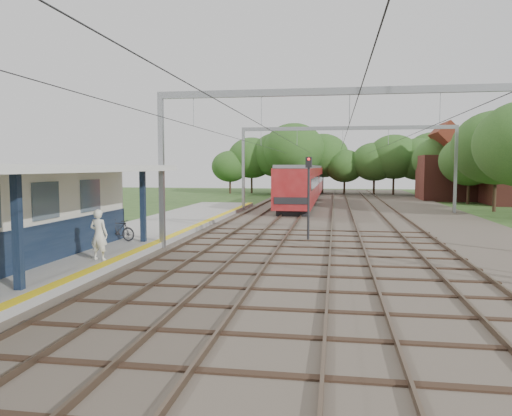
# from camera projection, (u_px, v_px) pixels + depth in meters

# --- Properties ---
(ballast_bed) EXTENTS (18.00, 90.00, 0.10)m
(ballast_bed) POSITION_uv_depth(u_px,v_px,m) (354.00, 218.00, 35.82)
(ballast_bed) COLOR #473D33
(ballast_bed) RESTS_ON ground
(platform) EXTENTS (5.00, 52.00, 0.35)m
(platform) POSITION_uv_depth(u_px,v_px,m) (100.00, 248.00, 21.87)
(platform) COLOR gray
(platform) RESTS_ON ground
(yellow_stripe) EXTENTS (0.45, 52.00, 0.01)m
(yellow_stripe) POSITION_uv_depth(u_px,v_px,m) (149.00, 245.00, 21.50)
(yellow_stripe) COLOR yellow
(yellow_stripe) RESTS_ON platform
(rail_tracks) EXTENTS (11.80, 88.00, 0.15)m
(rail_tracks) POSITION_uv_depth(u_px,v_px,m) (319.00, 216.00, 36.20)
(rail_tracks) COLOR brown
(rail_tracks) RESTS_ON ballast_bed
(catenary_system) EXTENTS (17.22, 88.00, 7.00)m
(catenary_system) POSITION_uv_depth(u_px,v_px,m) (348.00, 138.00, 30.83)
(catenary_system) COLOR gray
(catenary_system) RESTS_ON ground
(tree_band) EXTENTS (31.72, 30.88, 8.82)m
(tree_band) POSITION_uv_depth(u_px,v_px,m) (345.00, 157.00, 62.14)
(tree_band) COLOR #382619
(tree_band) RESTS_ON ground
(house_far) EXTENTS (8.00, 6.12, 8.66)m
(house_far) POSITION_uv_depth(u_px,v_px,m) (457.00, 171.00, 55.33)
(house_far) COLOR brown
(house_far) RESTS_ON ground
(person) EXTENTS (0.72, 0.51, 1.85)m
(person) POSITION_uv_depth(u_px,v_px,m) (99.00, 235.00, 18.00)
(person) COLOR white
(person) RESTS_ON platform
(bicycle) EXTENTS (1.73, 0.77, 1.00)m
(bicycle) POSITION_uv_depth(u_px,v_px,m) (119.00, 230.00, 22.73)
(bicycle) COLOR black
(bicycle) RESTS_ON platform
(train) EXTENTS (2.87, 35.71, 3.77)m
(train) POSITION_uv_depth(u_px,v_px,m) (305.00, 182.00, 53.22)
(train) COLOR black
(train) RESTS_ON ballast_bed
(signal_post) EXTENTS (0.33, 0.29, 4.21)m
(signal_post) POSITION_uv_depth(u_px,v_px,m) (309.00, 189.00, 24.69)
(signal_post) COLOR black
(signal_post) RESTS_ON ground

